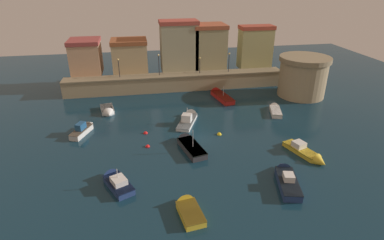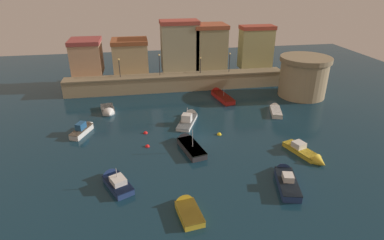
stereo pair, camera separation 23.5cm
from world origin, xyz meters
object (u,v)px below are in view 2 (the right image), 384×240
object	(u,v)px
moored_boat_4	(84,129)
mooring_buoy_0	(219,135)
quay_lamp_0	(119,65)
moored_boat_5	(286,178)
moored_boat_6	(187,208)
moored_boat_1	(275,110)
mooring_buoy_1	(147,147)
mooring_buoy_2	(146,133)
quay_lamp_2	(200,62)
quay_lamp_1	(159,61)
moored_boat_2	(108,111)
moored_boat_8	(188,144)
moored_boat_9	(307,154)
fortress_tower	(303,76)
moored_boat_3	(115,180)
moored_boat_7	(220,95)
moored_boat_0	(189,118)
quay_lamp_3	(230,59)

from	to	relation	value
moored_boat_4	mooring_buoy_0	size ratio (longest dim) A/B	8.22
mooring_buoy_0	quay_lamp_0	bearing A→B (deg)	125.14
moored_boat_5	moored_boat_6	bearing A→B (deg)	117.81
moored_boat_1	mooring_buoy_1	size ratio (longest dim) A/B	9.40
mooring_buoy_2	moored_boat_5	bearing A→B (deg)	-44.19
quay_lamp_2	quay_lamp_1	bearing A→B (deg)	-180.00
moored_boat_1	moored_boat_2	size ratio (longest dim) A/B	1.19
quay_lamp_2	moored_boat_8	distance (m)	22.75
mooring_buoy_0	mooring_buoy_1	world-z (taller)	mooring_buoy_0
quay_lamp_1	mooring_buoy_2	distance (m)	18.07
quay_lamp_0	quay_lamp_1	size ratio (longest dim) A/B	0.87
moored_boat_1	moored_boat_9	world-z (taller)	moored_boat_9
fortress_tower	quay_lamp_2	world-z (taller)	fortress_tower
moored_boat_3	moored_boat_6	xyz separation A→B (m)	(6.66, -5.32, -0.09)
mooring_buoy_0	moored_boat_7	bearing A→B (deg)	75.08
quay_lamp_2	moored_boat_0	size ratio (longest dim) A/B	0.42
moored_boat_7	moored_boat_8	size ratio (longest dim) A/B	1.13
moored_boat_1	moored_boat_0	bearing A→B (deg)	110.06
moored_boat_7	mooring_buoy_0	distance (m)	14.18
moored_boat_0	mooring_buoy_0	world-z (taller)	moored_boat_0
moored_boat_5	quay_lamp_0	bearing A→B (deg)	43.86
moored_boat_3	mooring_buoy_2	world-z (taller)	moored_boat_3
moored_boat_3	moored_boat_6	bearing A→B (deg)	-154.11
mooring_buoy_1	mooring_buoy_2	distance (m)	3.71
quay_lamp_0	moored_boat_5	bearing A→B (deg)	-60.03
moored_boat_5	moored_boat_8	bearing A→B (deg)	58.62
fortress_tower	moored_boat_4	world-z (taller)	fortress_tower
moored_boat_6	moored_boat_9	distance (m)	16.98
moored_boat_3	moored_boat_7	distance (m)	28.16
moored_boat_2	moored_boat_3	distance (m)	18.94
quay_lamp_3	moored_boat_8	bearing A→B (deg)	-117.68
moored_boat_2	moored_boat_5	bearing A→B (deg)	31.59
quay_lamp_3	moored_boat_9	world-z (taller)	quay_lamp_3
moored_boat_2	quay_lamp_2	bearing A→B (deg)	108.25
moored_boat_9	quay_lamp_1	bearing A→B (deg)	-167.93
fortress_tower	moored_boat_7	bearing A→B (deg)	173.85
moored_boat_1	moored_boat_3	world-z (taller)	moored_boat_3
moored_boat_5	moored_boat_6	distance (m)	11.14
quay_lamp_0	moored_boat_2	bearing A→B (deg)	-101.54
quay_lamp_3	moored_boat_8	distance (m)	24.79
moored_boat_8	moored_boat_9	bearing A→B (deg)	-122.13
moored_boat_6	mooring_buoy_0	world-z (taller)	moored_boat_6
fortress_tower	moored_boat_8	distance (m)	27.18
quay_lamp_3	moored_boat_6	bearing A→B (deg)	-111.86
moored_boat_0	moored_boat_6	xyz separation A→B (m)	(-3.41, -19.41, -0.02)
moored_boat_0	moored_boat_5	distance (m)	18.30
quay_lamp_3	quay_lamp_2	bearing A→B (deg)	180.00
quay_lamp_3	moored_boat_0	bearing A→B (deg)	-125.79
moored_boat_0	moored_boat_9	distance (m)	17.38
moored_boat_1	quay_lamp_0	bearing A→B (deg)	78.41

